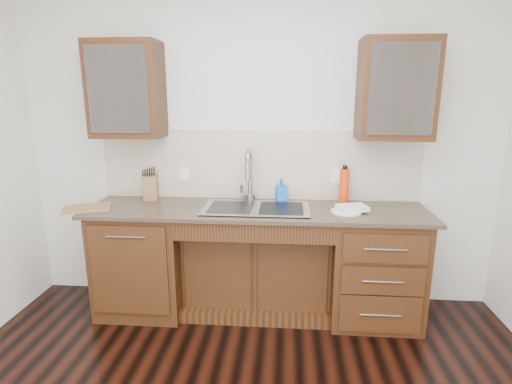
# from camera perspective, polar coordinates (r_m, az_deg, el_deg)

# --- Properties ---
(wall_back) EXTENTS (4.00, 0.10, 2.70)m
(wall_back) POSITION_cam_1_polar(r_m,az_deg,el_deg) (3.45, 0.53, 6.44)
(wall_back) COLOR silver
(wall_back) RESTS_ON ground
(base_cabinet_left) EXTENTS (0.70, 0.62, 0.88)m
(base_cabinet_left) POSITION_cam_1_polar(r_m,az_deg,el_deg) (3.54, -15.65, -9.17)
(base_cabinet_left) COLOR #593014
(base_cabinet_left) RESTS_ON ground
(base_cabinet_center) EXTENTS (1.20, 0.44, 0.70)m
(base_cabinet_center) POSITION_cam_1_polar(r_m,az_deg,el_deg) (3.47, 0.17, -10.78)
(base_cabinet_center) COLOR #593014
(base_cabinet_center) RESTS_ON ground
(base_cabinet_right) EXTENTS (0.70, 0.62, 0.88)m
(base_cabinet_right) POSITION_cam_1_polar(r_m,az_deg,el_deg) (3.41, 16.43, -10.13)
(base_cabinet_right) COLOR #593014
(base_cabinet_right) RESTS_ON ground
(countertop) EXTENTS (2.70, 0.65, 0.03)m
(countertop) POSITION_cam_1_polar(r_m,az_deg,el_deg) (3.18, 0.04, -2.61)
(countertop) COLOR #84705B
(countertop) RESTS_ON base_cabinet_left
(backsplash) EXTENTS (2.70, 0.02, 0.59)m
(backsplash) POSITION_cam_1_polar(r_m,az_deg,el_deg) (3.41, 0.45, 3.89)
(backsplash) COLOR beige
(backsplash) RESTS_ON wall_back
(sink) EXTENTS (0.84, 0.46, 0.19)m
(sink) POSITION_cam_1_polar(r_m,az_deg,el_deg) (3.18, 0.01, -3.89)
(sink) COLOR #9E9EA5
(sink) RESTS_ON countertop
(faucet) EXTENTS (0.04, 0.04, 0.40)m
(faucet) POSITION_cam_1_polar(r_m,az_deg,el_deg) (3.34, -0.87, 2.01)
(faucet) COLOR #999993
(faucet) RESTS_ON countertop
(filter_tap) EXTENTS (0.02, 0.02, 0.24)m
(filter_tap) POSITION_cam_1_polar(r_m,az_deg,el_deg) (3.35, 3.41, 0.63)
(filter_tap) COLOR #999993
(filter_tap) RESTS_ON countertop
(upper_cabinet_left) EXTENTS (0.55, 0.34, 0.75)m
(upper_cabinet_left) POSITION_cam_1_polar(r_m,az_deg,el_deg) (3.44, -17.99, 13.71)
(upper_cabinet_left) COLOR #593014
(upper_cabinet_left) RESTS_ON wall_back
(upper_cabinet_right) EXTENTS (0.55, 0.34, 0.75)m
(upper_cabinet_right) POSITION_cam_1_polar(r_m,az_deg,el_deg) (3.29, 19.37, 13.62)
(upper_cabinet_right) COLOR #593014
(upper_cabinet_right) RESTS_ON wall_back
(outlet_left) EXTENTS (0.08, 0.01, 0.12)m
(outlet_left) POSITION_cam_1_polar(r_m,az_deg,el_deg) (3.52, -10.20, 2.58)
(outlet_left) COLOR white
(outlet_left) RESTS_ON backsplash
(outlet_right) EXTENTS (0.08, 0.01, 0.12)m
(outlet_right) POSITION_cam_1_polar(r_m,az_deg,el_deg) (3.43, 11.34, 2.23)
(outlet_right) COLOR white
(outlet_right) RESTS_ON backsplash
(soap_bottle) EXTENTS (0.10, 0.10, 0.19)m
(soap_bottle) POSITION_cam_1_polar(r_m,az_deg,el_deg) (3.39, 3.64, 0.31)
(soap_bottle) COLOR blue
(soap_bottle) RESTS_ON countertop
(water_bottle) EXTENTS (0.08, 0.08, 0.29)m
(water_bottle) POSITION_cam_1_polar(r_m,az_deg,el_deg) (3.36, 12.47, 0.80)
(water_bottle) COLOR red
(water_bottle) RESTS_ON countertop
(plate) EXTENTS (0.29, 0.29, 0.01)m
(plate) POSITION_cam_1_polar(r_m,az_deg,el_deg) (3.14, 12.75, -2.74)
(plate) COLOR white
(plate) RESTS_ON countertop
(dish_towel) EXTENTS (0.25, 0.21, 0.03)m
(dish_towel) POSITION_cam_1_polar(r_m,az_deg,el_deg) (3.16, 13.58, -2.20)
(dish_towel) COLOR white
(dish_towel) RESTS_ON plate
(knife_block) EXTENTS (0.15, 0.21, 0.21)m
(knife_block) POSITION_cam_1_polar(r_m,az_deg,el_deg) (3.57, -14.78, 0.77)
(knife_block) COLOR brown
(knife_block) RESTS_ON countertop
(cutting_board) EXTENTS (0.42, 0.36, 0.02)m
(cutting_board) POSITION_cam_1_polar(r_m,az_deg,el_deg) (3.42, -23.01, -2.13)
(cutting_board) COLOR #A36E40
(cutting_board) RESTS_ON countertop
(cup_left_a) EXTENTS (0.13, 0.13, 0.09)m
(cup_left_a) POSITION_cam_1_polar(r_m,az_deg,el_deg) (3.48, -19.42, 12.69)
(cup_left_a) COLOR silver
(cup_left_a) RESTS_ON upper_cabinet_left
(cup_left_b) EXTENTS (0.12, 0.12, 0.09)m
(cup_left_b) POSITION_cam_1_polar(r_m,az_deg,el_deg) (3.38, -15.37, 12.92)
(cup_left_b) COLOR white
(cup_left_b) RESTS_ON upper_cabinet_left
(cup_right_a) EXTENTS (0.13, 0.13, 0.09)m
(cup_right_a) POSITION_cam_1_polar(r_m,az_deg,el_deg) (3.28, 18.19, 12.75)
(cup_right_a) COLOR white
(cup_right_a) RESTS_ON upper_cabinet_right
(cup_right_b) EXTENTS (0.13, 0.13, 0.10)m
(cup_right_b) POSITION_cam_1_polar(r_m,az_deg,el_deg) (3.32, 20.99, 12.62)
(cup_right_b) COLOR silver
(cup_right_b) RESTS_ON upper_cabinet_right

